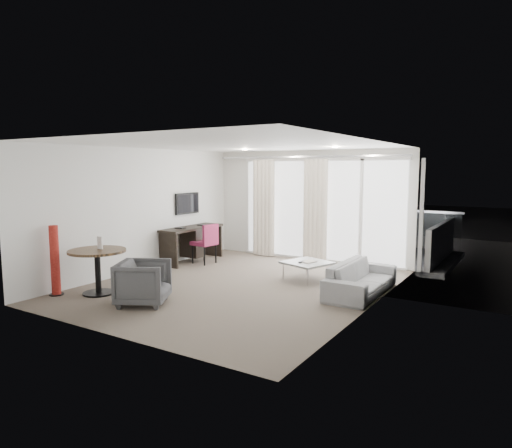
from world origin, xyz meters
The scene contains 28 objects.
floor centered at (0.00, 0.00, 0.00)m, with size 5.00×6.00×0.00m, color brown.
ceiling centered at (0.00, 0.00, 2.60)m, with size 5.00×6.00×0.00m, color white.
wall_left centered at (-2.50, 0.00, 1.30)m, with size 0.00×6.00×2.60m, color silver.
wall_right centered at (2.50, 0.00, 1.30)m, with size 0.00×6.00×2.60m, color silver.
wall_front centered at (0.00, -3.00, 1.30)m, with size 5.00×0.00×2.60m, color silver.
window_panel centered at (0.30, 2.98, 1.20)m, with size 4.00×0.02×2.38m, color white, non-canonical shape.
window_frame centered at (0.30, 2.97, 1.20)m, with size 4.10×0.06×2.44m, color white, non-canonical shape.
curtain_left centered at (-1.15, 2.82, 1.20)m, with size 0.60×0.20×2.38m, color beige, non-canonical shape.
curtain_right centered at (0.25, 2.82, 1.20)m, with size 0.60×0.20×2.38m, color beige, non-canonical shape.
curtain_track centered at (0.00, 2.82, 2.45)m, with size 4.80×0.04×0.04m, color #B2B2B7, non-canonical shape.
downlight_a centered at (-0.90, 1.60, 2.59)m, with size 0.12×0.12×0.02m, color #FFE0B2.
downlight_b centered at (1.20, 1.60, 2.59)m, with size 0.12×0.12×0.02m, color #FFE0B2.
desk centered at (-2.21, 1.31, 0.41)m, with size 0.54×1.73×0.81m, color black, non-canonical shape.
tv centered at (-2.46, 1.45, 1.35)m, with size 0.05×0.80×0.50m, color black, non-canonical shape.
desk_chair centered at (-1.83, 1.28, 0.46)m, with size 0.50×0.47×0.92m, color #902349, non-canonical shape.
round_table centered at (-1.78, -1.75, 0.39)m, with size 0.98×0.98×0.78m, color #402C19, non-canonical shape.
menu_card centered at (-1.80, -1.67, 0.72)m, with size 0.12×0.02×0.22m, color white, non-canonical shape.
red_lamp centered at (-2.34, -2.18, 0.61)m, with size 0.24×0.24×1.21m, color maroon.
tub_armchair centered at (-0.66, -1.77, 0.36)m, with size 0.76×0.78×0.71m, color #3D3D40.
coffee_table centered at (0.88, 1.09, 0.18)m, with size 0.80×0.80×0.36m, color gray, non-canonical shape.
remote centered at (0.80, 0.99, 0.36)m, with size 0.05×0.15×0.02m, color black, non-canonical shape.
magazine centered at (0.90, 1.08, 0.36)m, with size 0.20×0.25×0.01m, color gray, non-canonical shape.
sofa centered at (2.11, 0.67, 0.28)m, with size 1.89×0.74×0.55m, color gray.
terrace_slab centered at (0.30, 4.50, -0.06)m, with size 5.60×3.00×0.12m, color #4D4D50.
rattan_chair_a centered at (1.25, 4.38, 0.45)m, with size 0.61×0.61×0.90m, color brown, non-canonical shape.
rattan_chair_b centered at (1.59, 4.79, 0.40)m, with size 0.54×0.54×0.79m, color brown, non-canonical shape.
rattan_table centered at (1.68, 4.07, 0.26)m, with size 0.51×0.51×0.51m, color brown, non-canonical shape.
balustrade centered at (0.30, 5.95, 0.50)m, with size 5.50×0.06×1.05m, color #B2B2B7, non-canonical shape.
Camera 1 is at (4.64, -6.89, 2.17)m, focal length 32.00 mm.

